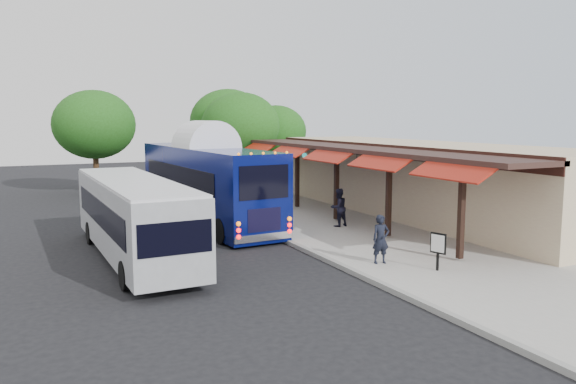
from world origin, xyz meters
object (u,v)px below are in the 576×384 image
city_bus (133,215)px  ped_a (381,239)px  ped_d (250,182)px  sign_board (438,245)px  ped_b (339,208)px  ped_c (229,184)px  coach_bus (207,180)px

city_bus → ped_a: 8.36m
ped_d → sign_board: size_ratio=1.33×
sign_board → ped_b: bearing=64.8°
city_bus → ped_c: city_bus is taller
coach_bus → ped_c: bearing=56.5°
ped_a → ped_b: bearing=82.5°
city_bus → ped_c: (7.14, 10.41, -0.38)m
ped_d → ped_b: bearing=115.2°
ped_a → sign_board: 1.83m
coach_bus → sign_board: (3.76, -11.40, -1.06)m
ped_b → city_bus: bearing=-1.8°
city_bus → ped_b: city_bus is taller
coach_bus → ped_d: 8.53m
ped_a → sign_board: (1.08, -1.47, 0.00)m
ped_a → ped_b: (1.95, 5.95, 0.03)m
coach_bus → ped_c: coach_bus is taller
ped_d → sign_board: 18.37m
ped_c → sign_board: ped_c is taller
ped_a → ped_d: ped_a is taller
sign_board → coach_bus: bearing=89.8°
ped_d → sign_board: bearing=112.9°
city_bus → ped_b: bearing=6.5°
ped_b → ped_d: (0.22, 10.91, -0.05)m
coach_bus → ped_a: bearing=-78.8°
city_bus → ped_d: bearing=51.5°
ped_c → ped_d: 2.66m
ped_d → sign_board: (-1.09, -18.33, 0.02)m
city_bus → ped_a: size_ratio=6.50×
ped_a → sign_board: size_ratio=1.35×
coach_bus → sign_board: 12.05m
ped_b → sign_board: (-0.87, -7.43, -0.03)m
ped_d → city_bus: bearing=79.7°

